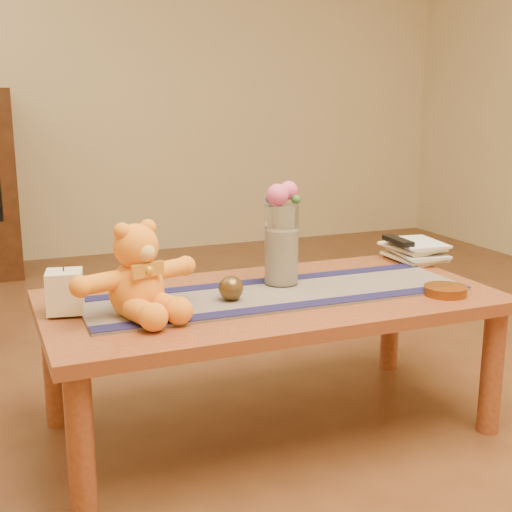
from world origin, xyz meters
name	(u,v)px	position (x,y,z in m)	size (l,w,h in m)	color
floor	(270,427)	(0.00, 0.00, 0.00)	(5.50, 5.50, 0.00)	#522D17
wall_back	(101,49)	(0.00, 2.75, 1.35)	(5.50, 5.50, 0.00)	tan
coffee_table_top	(271,301)	(0.00, 0.00, 0.43)	(1.40, 0.70, 0.04)	brown
table_leg_fl	(81,448)	(-0.64, -0.29, 0.21)	(0.07, 0.07, 0.41)	brown
table_leg_fr	(492,371)	(0.64, -0.29, 0.21)	(0.07, 0.07, 0.41)	brown
table_leg_bl	(54,365)	(-0.64, 0.29, 0.21)	(0.07, 0.07, 0.41)	brown
table_leg_br	(390,318)	(0.64, 0.29, 0.21)	(0.07, 0.07, 0.41)	brown
persian_runner	(278,294)	(0.02, -0.01, 0.45)	(1.20, 0.35, 0.01)	#1E1741
runner_border_near	(297,305)	(0.02, -0.15, 0.46)	(1.20, 0.06, 0.00)	#16153F
runner_border_far	(260,281)	(0.02, 0.14, 0.46)	(1.20, 0.06, 0.00)	#16153F
teddy_bear	(136,270)	(-0.43, -0.05, 0.58)	(0.37, 0.30, 0.25)	orange
pillar_candle	(65,291)	(-0.62, 0.04, 0.52)	(0.10, 0.10, 0.12)	beige
candle_wick	(63,269)	(-0.62, 0.04, 0.58)	(0.00, 0.00, 0.01)	black
glass_vase	(281,245)	(0.07, 0.08, 0.59)	(0.11, 0.11, 0.26)	silver
potpourri_fill	(281,257)	(0.07, 0.08, 0.55)	(0.09, 0.09, 0.18)	beige
rose_left	(277,195)	(0.05, 0.07, 0.75)	(0.07, 0.07, 0.07)	#E65189
rose_right	(288,190)	(0.10, 0.09, 0.76)	(0.06, 0.06, 0.06)	#E65189
blue_flower_back	(280,195)	(0.08, 0.12, 0.75)	(0.04, 0.04, 0.04)	#4E55A9
blue_flower_side	(271,198)	(0.04, 0.10, 0.74)	(0.04, 0.04, 0.04)	#4E55A9
leaf_sprig	(296,200)	(0.11, 0.06, 0.74)	(0.03, 0.03, 0.03)	#33662D
bronze_ball	(231,288)	(-0.14, -0.03, 0.50)	(0.08, 0.08, 0.08)	brown
book_bottom	(396,260)	(0.60, 0.22, 0.46)	(0.17, 0.22, 0.02)	beige
book_lower	(398,255)	(0.61, 0.21, 0.48)	(0.16, 0.22, 0.02)	beige
book_upper	(394,250)	(0.60, 0.22, 0.50)	(0.17, 0.22, 0.02)	beige
book_top	(398,245)	(0.61, 0.22, 0.52)	(0.16, 0.22, 0.02)	beige
tv_remote	(398,241)	(0.60, 0.21, 0.54)	(0.04, 0.16, 0.02)	black
amber_dish	(445,291)	(0.51, -0.20, 0.46)	(0.13, 0.13, 0.03)	#BF5914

